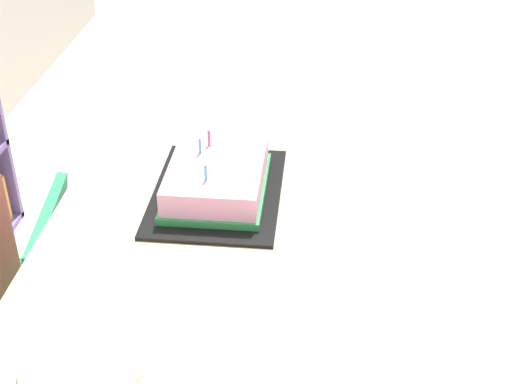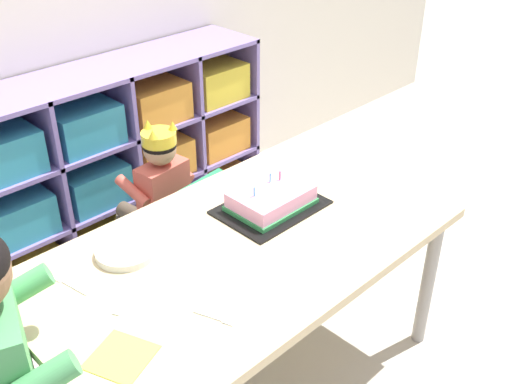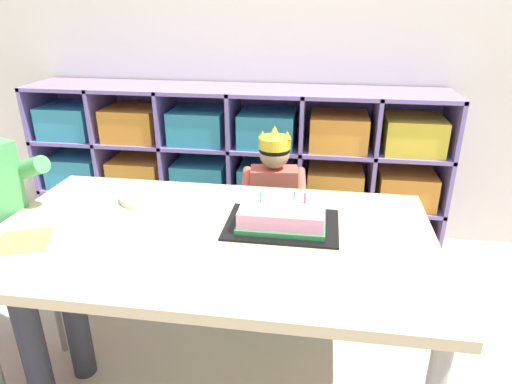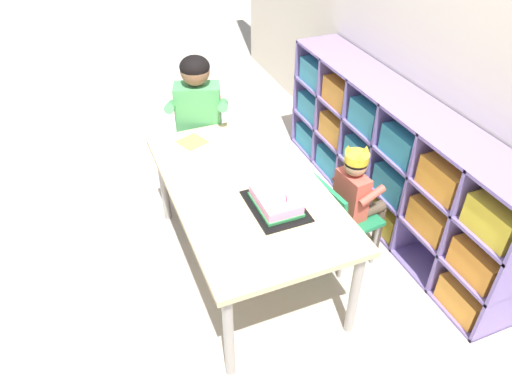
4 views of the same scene
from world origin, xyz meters
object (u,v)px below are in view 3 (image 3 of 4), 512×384
Objects in this scene: birthday_cake_on_tray at (282,217)px; paper_plate_stack at (146,197)px; classroom_chair_blue at (273,230)px; child_with_crown at (274,192)px; fork_by_napkin at (95,259)px; fork_near_child_seat at (94,196)px; activity_table at (212,248)px; fork_scattered_mid_table at (90,219)px.

birthday_cake_on_tray is 1.93× the size of paper_plate_stack.
birthday_cake_on_tray is at bearing 92.94° from classroom_chair_blue.
classroom_chair_blue is 0.75× the size of child_with_crown.
fork_by_napkin is 0.86× the size of fork_near_child_seat.
fork_near_child_seat is (-0.74, 0.13, -0.03)m from birthday_cake_on_tray.
fork_near_child_seat reaches higher than activity_table.
child_with_crown reaches higher than paper_plate_stack.
fork_near_child_seat is at bearing 20.65° from classroom_chair_blue.
fork_by_napkin is at bearing -88.65° from paper_plate_stack.
paper_plate_stack is at bearing 165.82° from birthday_cake_on_tray.
activity_table is at bearing 57.43° from fork_near_child_seat.
child_with_crown reaches higher than classroom_chair_blue.
child_with_crown is 0.64m from paper_plate_stack.
fork_scattered_mid_table is at bearing 9.07° from fork_by_napkin.
fork_scattered_mid_table is 0.28m from fork_by_napkin.
child_with_crown is at bearing -47.08° from fork_by_napkin.
paper_plate_stack is 0.21m from fork_near_child_seat.
activity_table is 2.35× the size of classroom_chair_blue.
fork_near_child_seat is (-0.51, 0.21, 0.06)m from activity_table.
fork_near_child_seat is (-0.21, -0.00, -0.01)m from paper_plate_stack.
fork_scattered_mid_table and fork_by_napkin have the same top height.
activity_table is 0.37m from fork_by_napkin.
birthday_cake_on_tray is at bearing 69.87° from fork_near_child_seat.
activity_table is 0.26m from birthday_cake_on_tray.
fork_scattered_mid_table reaches higher than classroom_chair_blue.
fork_scattered_mid_table is at bearing 13.41° from fork_near_child_seat.
birthday_cake_on_tray is 0.60m from fork_by_napkin.
fork_by_napkin is at bearing 17.23° from fork_near_child_seat.
fork_by_napkin is at bearing 53.44° from classroom_chair_blue.
classroom_chair_blue is at bearing 75.47° from activity_table.
paper_plate_stack is 1.34× the size of fork_near_child_seat.
fork_scattered_mid_table is 1.06× the size of fork_by_napkin.
fork_scattered_mid_table is (-0.66, -0.05, -0.03)m from birthday_cake_on_tray.
fork_by_napkin is at bearing 57.16° from child_with_crown.
child_with_crown is 5.68× the size of fork_near_child_seat.
fork_by_napkin is at bearing -150.39° from birthday_cake_on_tray.
fork_near_child_seat is at bearing 170.07° from birthday_cake_on_tray.
paper_plate_stack reaches higher than activity_table.
birthday_cake_on_tray is 2.59× the size of fork_near_child_seat.
activity_table is 10.87× the size of fork_scattered_mid_table.
fork_scattered_mid_table reaches higher than activity_table.
activity_table is 0.44m from fork_scattered_mid_table.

